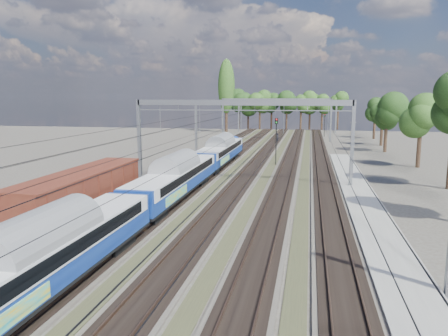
% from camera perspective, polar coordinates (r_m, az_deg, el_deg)
% --- Properties ---
extents(ground, '(220.00, 220.00, 0.00)m').
position_cam_1_polar(ground, '(19.77, -12.21, -18.98)').
color(ground, '#47423A').
rests_on(ground, ground).
extents(track_bed, '(21.00, 130.00, 0.34)m').
position_cam_1_polar(track_bed, '(62.03, 4.33, 0.72)').
color(track_bed, '#47423A').
rests_on(track_bed, ground).
extents(platform, '(3.00, 70.00, 0.30)m').
position_cam_1_polar(platform, '(37.39, 18.26, -5.36)').
color(platform, gray).
rests_on(platform, ground).
extents(catenary, '(25.65, 130.00, 9.00)m').
position_cam_1_polar(catenary, '(69.01, 5.43, 6.82)').
color(catenary, gray).
rests_on(catenary, ground).
extents(tree_belt, '(38.67, 101.92, 11.71)m').
position_cam_1_polar(tree_belt, '(104.83, 11.49, 8.35)').
color(tree_belt, black).
rests_on(tree_belt, ground).
extents(poplar, '(4.40, 4.40, 19.04)m').
position_cam_1_polar(poplar, '(115.99, 0.31, 10.55)').
color(poplar, black).
rests_on(poplar, ground).
extents(emu_train, '(2.89, 61.14, 4.22)m').
position_cam_1_polar(emu_train, '(39.05, -6.46, -0.83)').
color(emu_train, black).
rests_on(emu_train, ground).
extents(freight_boxcar, '(3.06, 14.77, 3.81)m').
position_cam_1_polar(freight_boxcar, '(33.42, -18.14, -3.23)').
color(freight_boxcar, black).
rests_on(freight_boxcar, ground).
extents(worker, '(0.57, 0.78, 1.99)m').
position_cam_1_polar(worker, '(89.72, 7.03, 3.89)').
color(worker, black).
rests_on(worker, ground).
extents(signal_near, '(0.42, 0.38, 6.44)m').
position_cam_1_polar(signal_near, '(60.33, 6.84, 4.24)').
color(signal_near, black).
rests_on(signal_near, ground).
extents(signal_far, '(0.37, 0.34, 5.30)m').
position_cam_1_polar(signal_far, '(106.00, 13.00, 5.82)').
color(signal_far, black).
rests_on(signal_far, ground).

